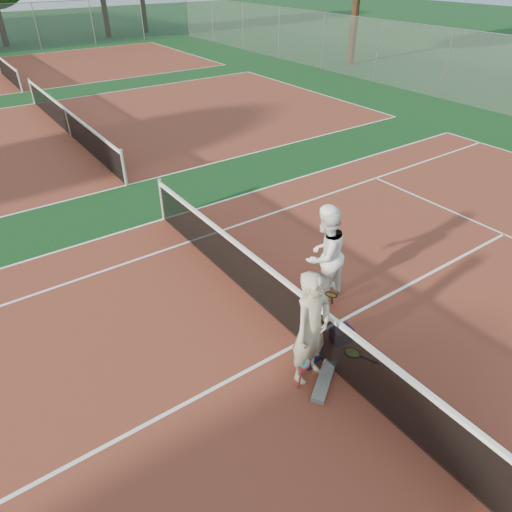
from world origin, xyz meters
The scene contains 16 objects.
ground centered at (0.00, 0.00, 0.00)m, with size 130.00×130.00×0.00m, color #0E3414.
court_main centered at (0.00, 0.00, 0.00)m, with size 23.77×10.97×0.01m, color maroon.
court_far_a centered at (0.00, 13.50, 0.00)m, with size 23.77×10.97×0.01m, color maroon.
court_far_b centered at (0.00, 27.00, 0.00)m, with size 23.77×10.97×0.01m, color maroon.
net_main centered at (0.00, 0.00, 0.51)m, with size 0.10×10.98×1.02m, color black, non-canonical shape.
net_far_a centered at (0.00, 13.50, 0.51)m, with size 0.10×10.98×1.02m, color black, non-canonical shape.
fence_right centered at (16.00, 6.75, 1.50)m, with size 54.50×0.06×3.00m, color slate, non-canonical shape.
player_a centered at (-0.40, -0.61, 0.99)m, with size 0.72×0.47×1.97m, color #B7A88E.
player_b centered at (1.14, 0.79, 0.97)m, with size 0.94×0.73×1.94m, color white.
racket_red centered at (-0.58, -0.67, 0.29)m, with size 0.23×0.27×0.58m, color maroon, non-canonical shape.
racket_black_held centered at (0.95, 0.33, 0.26)m, with size 0.35×0.27×0.52m, color black, non-canonical shape.
racket_spare centered at (0.51, -0.71, 0.01)m, with size 0.60×0.27×0.03m, color black, non-canonical shape.
sports_bag_navy centered at (-0.21, -0.41, 0.14)m, with size 0.36×0.25×0.29m, color #101832.
sports_bag_purple centered at (0.58, -0.37, 0.14)m, with size 0.35×0.24×0.28m, color black.
net_cover_canvas centered at (-0.31, -0.91, 0.05)m, with size 0.88×0.20×0.09m, color #615D58.
water_bottle centered at (0.62, -0.32, 0.15)m, with size 0.09×0.09×0.30m, color silver.
Camera 1 is at (-4.04, -4.31, 5.65)m, focal length 32.00 mm.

